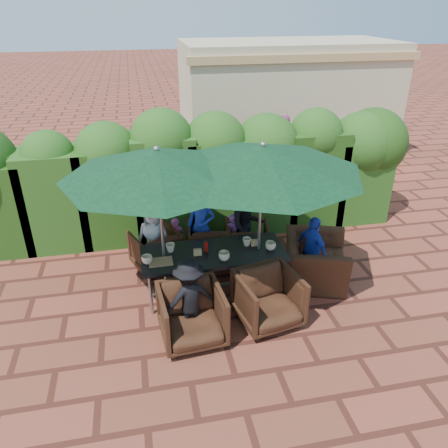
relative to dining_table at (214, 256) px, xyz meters
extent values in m
plane|color=brown|center=(-0.06, -0.13, -0.67)|extent=(80.00, 80.00, 0.00)
cube|color=black|center=(0.00, 0.00, 0.05)|extent=(2.21, 0.90, 0.05)
cube|color=gray|center=(0.00, 0.00, -0.55)|extent=(2.01, 0.05, 0.05)
cylinder|color=gray|center=(-1.01, -0.35, -0.32)|extent=(0.05, 0.05, 0.70)
cylinder|color=gray|center=(-1.01, 0.35, -0.32)|extent=(0.05, 0.05, 0.70)
cylinder|color=gray|center=(1.01, -0.35, -0.32)|extent=(0.05, 0.05, 0.70)
cylinder|color=gray|center=(1.01, 0.35, -0.32)|extent=(0.05, 0.05, 0.70)
cylinder|color=gray|center=(-0.76, 0.06, -0.66)|extent=(0.44, 0.44, 0.03)
cylinder|color=gray|center=(-0.76, 0.06, 0.53)|extent=(0.04, 0.04, 2.40)
cone|color=black|center=(-0.76, 0.06, 1.55)|extent=(2.71, 2.71, 0.38)
sphere|color=gray|center=(-0.76, 0.06, 1.75)|extent=(0.08, 0.08, 0.08)
cylinder|color=gray|center=(0.71, -0.04, -0.66)|extent=(0.44, 0.44, 0.03)
cylinder|color=gray|center=(0.71, -0.04, 0.53)|extent=(0.04, 0.04, 2.40)
cone|color=black|center=(0.71, -0.04, 1.55)|extent=(2.94, 2.94, 0.38)
sphere|color=gray|center=(0.71, -0.04, 1.75)|extent=(0.08, 0.08, 0.08)
imported|color=black|center=(-0.85, 0.94, -0.29)|extent=(0.95, 0.93, 0.77)
imported|color=black|center=(0.09, 1.03, -0.29)|extent=(0.80, 0.76, 0.77)
imported|color=black|center=(0.76, 0.87, -0.29)|extent=(0.88, 0.85, 0.77)
imported|color=black|center=(-0.48, -0.99, -0.24)|extent=(0.91, 0.86, 0.87)
imported|color=black|center=(0.64, -0.84, -0.24)|extent=(0.98, 0.93, 0.87)
imported|color=black|center=(1.71, 0.03, -0.18)|extent=(1.06, 1.31, 0.99)
imported|color=silver|center=(-0.87, 1.01, -0.10)|extent=(0.65, 0.52, 1.15)
imported|color=#223BB8|center=(-0.03, 1.04, 0.00)|extent=(0.61, 0.56, 1.35)
imported|color=black|center=(0.77, 0.94, -0.02)|extent=(0.67, 0.45, 1.31)
imported|color=black|center=(-0.49, -0.85, -0.09)|extent=(0.81, 0.51, 1.17)
imported|color=#223BB8|center=(1.65, 0.07, -0.10)|extent=(0.54, 0.74, 1.14)
imported|color=#C4458A|center=(-0.47, 1.13, -0.27)|extent=(0.31, 0.26, 0.81)
imported|color=#9F4CA5|center=(0.54, 0.97, -0.24)|extent=(0.31, 0.26, 0.87)
imported|color=#248626|center=(1.78, 3.99, 0.26)|extent=(1.80, 0.79, 1.87)
imported|color=#C4458A|center=(2.50, 4.41, 0.19)|extent=(0.97, 0.85, 1.73)
imported|color=gray|center=(3.50, 4.20, 0.12)|extent=(1.11, 0.89, 1.58)
imported|color=beige|center=(-1.01, -0.12, 0.14)|extent=(0.16, 0.16, 0.13)
imported|color=beige|center=(-0.64, 0.15, 0.14)|extent=(0.14, 0.14, 0.13)
imported|color=beige|center=(0.11, -0.25, 0.14)|extent=(0.17, 0.17, 0.13)
imported|color=beige|center=(0.55, 0.10, 0.14)|extent=(0.14, 0.14, 0.13)
imported|color=beige|center=(0.88, -0.10, 0.14)|extent=(0.16, 0.16, 0.13)
cylinder|color=#B20C0A|center=(-0.10, 0.04, 0.16)|extent=(0.04, 0.04, 0.17)
cylinder|color=#4C230C|center=(-0.12, 0.06, 0.16)|extent=(0.04, 0.04, 0.17)
cube|color=#926A46|center=(-0.82, -0.13, 0.08)|extent=(0.35, 0.25, 0.02)
cube|color=tan|center=(-0.25, -0.03, 0.13)|extent=(0.12, 0.06, 0.10)
cube|color=tan|center=(0.67, 0.07, 0.13)|extent=(0.12, 0.06, 0.10)
cube|color=#1B3C10|center=(-2.56, 2.17, 0.25)|extent=(1.15, 0.95, 1.85)
sphere|color=#1B3C10|center=(-2.56, 2.17, 1.07)|extent=(0.94, 0.94, 0.94)
cube|color=#1B3C10|center=(-1.56, 2.17, 0.25)|extent=(1.15, 0.95, 1.85)
sphere|color=#1B3C10|center=(-1.56, 2.17, 1.08)|extent=(1.13, 1.13, 1.13)
cube|color=#1B3C10|center=(-0.56, 2.17, 0.34)|extent=(1.15, 0.95, 2.03)
sphere|color=#1B3C10|center=(-0.56, 2.17, 1.25)|extent=(1.17, 1.17, 1.17)
cube|color=#1B3C10|center=(0.44, 2.17, 0.28)|extent=(1.15, 0.95, 1.91)
sphere|color=#1B3C10|center=(0.44, 2.17, 1.14)|extent=(1.19, 1.19, 1.19)
cube|color=#1B3C10|center=(1.44, 2.17, 0.22)|extent=(1.15, 0.95, 1.79)
sphere|color=#1B3C10|center=(1.44, 2.17, 1.01)|extent=(1.27, 1.27, 1.27)
cube|color=#1B3C10|center=(2.44, 2.17, 0.30)|extent=(1.15, 0.95, 1.95)
sphere|color=#1B3C10|center=(2.44, 2.17, 1.18)|extent=(1.06, 1.06, 1.06)
cube|color=#1B3C10|center=(3.44, 2.17, 0.19)|extent=(1.15, 0.95, 1.72)
sphere|color=#1B3C10|center=(3.44, 2.17, 0.95)|extent=(1.28, 1.28, 1.28)
sphere|color=#1B3C10|center=(3.74, 2.27, 0.93)|extent=(1.40, 1.40, 1.40)
cube|color=#C6B793|center=(3.44, 6.87, 0.93)|extent=(6.00, 3.00, 3.20)
cube|color=tan|center=(3.44, 5.42, 2.23)|extent=(6.20, 0.25, 0.20)
camera|label=1|loc=(-1.00, -5.68, 3.52)|focal=35.00mm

